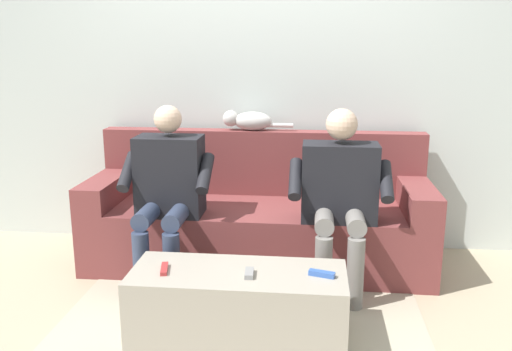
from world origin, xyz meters
name	(u,v)px	position (x,y,z in m)	size (l,w,h in m)	color
ground_plane	(245,310)	(0.00, 0.60, 0.00)	(8.00, 8.00, 0.00)	tan
back_wall	(264,69)	(0.00, -0.54, 1.30)	(5.21, 0.06, 2.60)	silver
couch	(258,220)	(0.00, -0.12, 0.30)	(2.28, 0.75, 0.88)	brown
coffee_table	(238,304)	(0.00, 0.88, 0.18)	(1.09, 0.44, 0.36)	#A89E8E
person_left_seated	(340,190)	(-0.53, 0.24, 0.62)	(0.60, 0.49, 1.11)	black
person_right_seated	(168,186)	(0.53, 0.24, 0.62)	(0.56, 0.54, 1.11)	black
cat_on_backrest	(248,120)	(0.10, -0.37, 0.95)	(0.50, 0.14, 0.14)	silver
remote_gray	(249,273)	(-0.06, 0.92, 0.37)	(0.11, 0.04, 0.02)	gray
remote_red	(164,269)	(0.37, 0.91, 0.37)	(0.14, 0.03, 0.02)	#B73333
remote_blue	(322,274)	(-0.42, 0.89, 0.37)	(0.13, 0.04, 0.03)	#3860B7
floor_rug	(241,324)	(0.00, 0.77, 0.00)	(1.97, 1.48, 0.01)	#B7AD93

